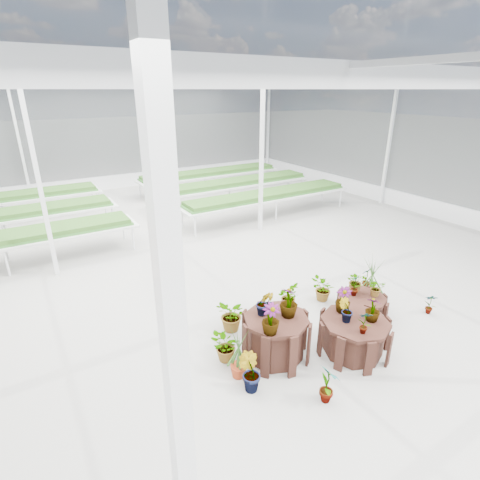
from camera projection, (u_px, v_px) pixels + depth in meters
ground_plane at (249, 316)px, 7.44m from camera, size 24.00×24.00×0.00m
greenhouse_shell at (250, 208)px, 6.60m from camera, size 18.00×24.00×4.50m
steel_frame at (250, 208)px, 6.60m from camera, size 18.00×24.00×4.50m
nursery_benches at (137, 206)px, 12.98m from camera, size 16.00×7.00×0.84m
plinth_tall at (276, 337)px, 6.21m from camera, size 1.26×1.26×0.76m
plinth_mid at (354, 336)px, 6.34m from camera, size 1.53×1.53×0.62m
plinth_low at (362, 306)px, 7.41m from camera, size 1.23×1.23×0.42m
nursery_plants at (301, 310)px, 6.77m from camera, size 4.64×2.78×1.29m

